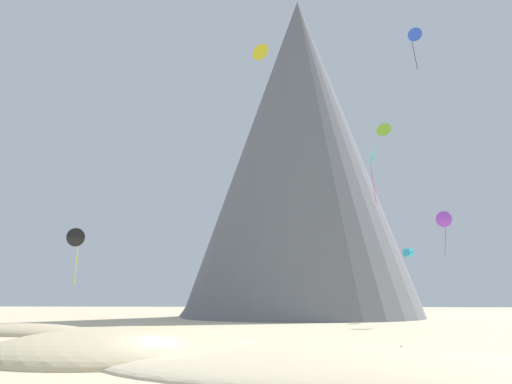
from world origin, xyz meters
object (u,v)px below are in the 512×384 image
kite_blue_high (415,35)px  kite_black_low (75,238)px  bush_low_patch (68,338)px  bush_ridge_crest (401,351)px  bush_near_left (159,334)px  bush_near_right (8,354)px  kite_lime_mid (384,130)px  kite_teal_mid (373,157)px  kite_cyan_low (408,253)px  kite_violet_mid (444,219)px  kite_yellow_high (261,53)px  rock_massif (294,174)px

kite_blue_high → kite_black_low: bearing=41.5°
bush_low_patch → bush_ridge_crest: 27.95m
bush_near_left → bush_ridge_crest: size_ratio=1.91×
bush_near_right → bush_ridge_crest: 23.55m
bush_near_left → kite_lime_mid: bearing=28.7°
kite_black_low → kite_teal_mid: bearing=0.5°
kite_teal_mid → kite_black_low: 35.50m
kite_cyan_low → kite_lime_mid: bearing=28.9°
bush_ridge_crest → kite_blue_high: size_ratio=0.17×
bush_near_right → kite_lime_mid: 45.32m
kite_violet_mid → kite_teal_mid: (-10.98, -13.48, 5.75)m
kite_teal_mid → kite_yellow_high: (-12.91, -4.84, 11.68)m
rock_massif → kite_cyan_low: bearing=-43.2°
bush_near_left → kite_blue_high: 54.70m
rock_massif → bush_near_right: bearing=-100.4°
bush_low_patch → bush_near_right: (3.57, -15.95, 0.28)m
bush_near_right → kite_cyan_low: kite_cyan_low is taller
kite_violet_mid → kite_yellow_high: size_ratio=2.74×
kite_black_low → kite_blue_high: 52.91m
kite_teal_mid → bush_near_left: bearing=130.1°
kite_lime_mid → bush_near_left: bearing=51.0°
kite_black_low → kite_yellow_high: bearing=-6.4°
kite_violet_mid → kite_cyan_low: size_ratio=3.38×
bush_low_patch → kite_black_low: (-5.37, 12.30, 9.95)m
bush_ridge_crest → rock_massif: (-8.74, 69.78, 27.32)m
rock_massif → kite_violet_mid: (21.65, -28.34, -13.31)m
kite_blue_high → kite_yellow_high: bearing=55.5°
rock_massif → kite_blue_high: (18.24, -32.77, 12.22)m
kite_lime_mid → kite_yellow_high: 16.87m
kite_yellow_high → bush_near_right: bearing=93.4°
rock_massif → kite_yellow_high: 46.89m
bush_low_patch → kite_lime_mid: kite_lime_mid is taller
bush_near_right → kite_yellow_high: size_ratio=1.17×
bush_near_right → kite_teal_mid: (24.61, 34.29, 19.58)m
bush_low_patch → kite_teal_mid: kite_teal_mid is taller
kite_blue_high → kite_lime_mid: bearing=84.1°
kite_lime_mid → kite_violet_mid: 21.47m
rock_massif → kite_violet_mid: 38.06m
bush_near_right → rock_massif: rock_massif is taller
kite_teal_mid → kite_blue_high: 23.03m
kite_blue_high → bush_near_right: bearing=74.8°
kite_violet_mid → kite_blue_high: size_ratio=1.01×
kite_teal_mid → kite_yellow_high: 18.07m
bush_ridge_crest → kite_cyan_low: size_ratio=0.59×
bush_near_right → bush_ridge_crest: bush_near_right is taller
bush_near_left → bush_near_right: (-3.56, -18.45, 0.06)m
bush_near_right → kite_blue_high: size_ratio=0.43×
kite_cyan_low → bush_near_left: bearing=6.9°
kite_lime_mid → kite_black_low: bearing=26.0°
kite_violet_mid → kite_blue_high: (-3.41, -4.43, 25.53)m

